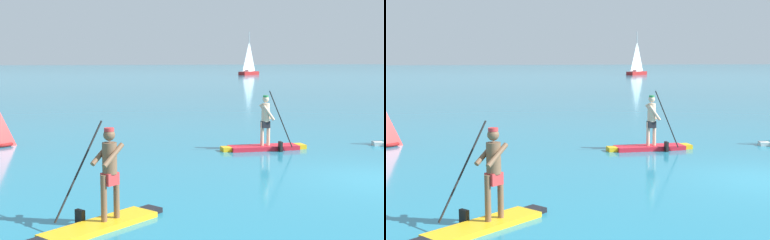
{
  "view_description": "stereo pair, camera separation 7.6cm",
  "coord_description": "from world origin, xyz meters",
  "views": [
    {
      "loc": [
        -7.65,
        -11.6,
        2.97
      ],
      "look_at": [
        -3.62,
        5.79,
        0.93
      ],
      "focal_mm": 50.95,
      "sensor_mm": 36.0,
      "label": 1
    },
    {
      "loc": [
        -7.58,
        -11.61,
        2.97
      ],
      "look_at": [
        -3.62,
        5.79,
        0.93
      ],
      "focal_mm": 50.95,
      "sensor_mm": 36.0,
      "label": 2
    }
  ],
  "objects": [
    {
      "name": "paddleboarder_mid_center",
      "position": [
        -1.4,
        4.91,
        0.34
      ],
      "size": [
        2.83,
        0.9,
        1.95
      ],
      "rotation": [
        0.0,
        0.0,
        0.0
      ],
      "color": "red",
      "rests_on": "ground"
    },
    {
      "name": "paddleboarder_near_left",
      "position": [
        -7.07,
        -2.13,
        0.42
      ],
      "size": [
        2.49,
        2.04,
        1.88
      ],
      "rotation": [
        0.0,
        0.0,
        3.79
      ],
      "color": "yellow",
      "rests_on": "ground"
    },
    {
      "name": "sailboat_right_horizon",
      "position": [
        23.52,
        78.84,
        0.94
      ],
      "size": [
        4.64,
        4.27,
        7.47
      ],
      "rotation": [
        0.0,
        0.0,
        3.86
      ],
      "color": "#A51E1E",
      "rests_on": "ground"
    }
  ]
}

